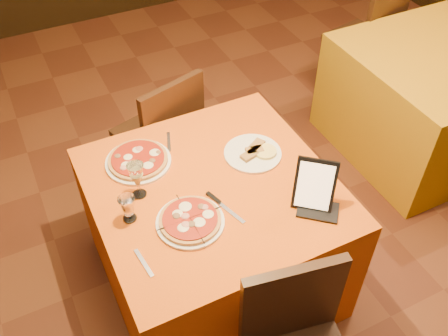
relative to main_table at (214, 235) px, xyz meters
name	(u,v)px	position (x,y,z in m)	size (l,w,h in m)	color
floor	(288,281)	(0.36, -0.21, -0.38)	(6.00, 7.00, 0.01)	#5E2D19
main_table	(214,235)	(0.00, 0.00, 0.00)	(1.10, 1.10, 0.75)	#D8570D
side_table	(428,101)	(1.81, 0.40, 0.00)	(1.10, 1.10, 0.75)	#B67F0B
chair_main_far	(157,133)	(0.00, 0.81, 0.08)	(0.42, 0.42, 0.91)	#311C10
chair_side_far	(360,38)	(1.81, 1.18, 0.08)	(0.36, 0.36, 0.91)	black
pizza_near	(190,221)	(-0.18, -0.16, 0.39)	(0.30, 0.30, 0.03)	white
pizza_far	(138,161)	(-0.26, 0.30, 0.39)	(0.32, 0.32, 0.03)	white
cutlet_dish	(253,153)	(0.27, 0.10, 0.39)	(0.29, 0.29, 0.03)	white
wine_glass	(137,180)	(-0.32, 0.10, 0.47)	(0.07, 0.07, 0.19)	#DDD27D
water_glass	(128,209)	(-0.41, -0.02, 0.44)	(0.06, 0.06, 0.13)	silver
tablet	(315,185)	(0.35, -0.30, 0.49)	(0.18, 0.02, 0.24)	black
knife	(226,209)	(-0.01, -0.16, 0.38)	(0.22, 0.02, 0.01)	silver
fork_near	(144,263)	(-0.43, -0.27, 0.38)	(0.16, 0.02, 0.01)	#A4A5AA
fork_far	(169,142)	(-0.07, 0.37, 0.38)	(0.15, 0.02, 0.01)	#A6A6AC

